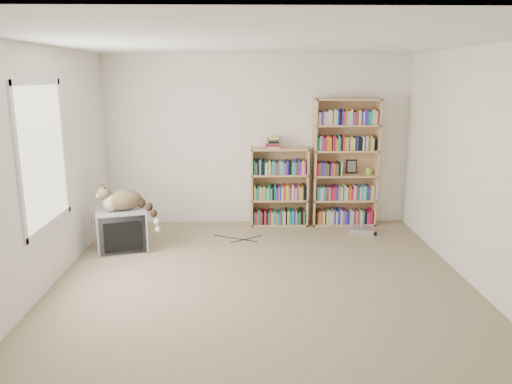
{
  "coord_description": "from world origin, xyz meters",
  "views": [
    {
      "loc": [
        -0.17,
        -4.88,
        2.19
      ],
      "look_at": [
        -0.05,
        1.0,
        0.82
      ],
      "focal_mm": 35.0,
      "sensor_mm": 36.0,
      "label": 1
    }
  ],
  "objects_px": {
    "bookcase_tall": "(345,166)",
    "bookcase_short": "(279,190)",
    "crt_tv": "(122,229)",
    "dvd_player": "(362,231)",
    "cat": "(128,203)"
  },
  "relations": [
    {
      "from": "cat",
      "to": "bookcase_tall",
      "type": "bearing_deg",
      "value": -6.5
    },
    {
      "from": "bookcase_short",
      "to": "cat",
      "type": "bearing_deg",
      "value": -150.63
    },
    {
      "from": "crt_tv",
      "to": "dvd_player",
      "type": "xyz_separation_m",
      "value": [
        3.25,
        0.6,
        -0.22
      ]
    },
    {
      "from": "dvd_player",
      "to": "bookcase_short",
      "type": "bearing_deg",
      "value": 173.71
    },
    {
      "from": "bookcase_tall",
      "to": "dvd_player",
      "type": "height_order",
      "value": "bookcase_tall"
    },
    {
      "from": "bookcase_tall",
      "to": "bookcase_short",
      "type": "distance_m",
      "value": 1.03
    },
    {
      "from": "crt_tv",
      "to": "dvd_player",
      "type": "bearing_deg",
      "value": -6.22
    },
    {
      "from": "crt_tv",
      "to": "bookcase_short",
      "type": "height_order",
      "value": "bookcase_short"
    },
    {
      "from": "crt_tv",
      "to": "bookcase_short",
      "type": "relative_size",
      "value": 0.64
    },
    {
      "from": "bookcase_tall",
      "to": "bookcase_short",
      "type": "height_order",
      "value": "bookcase_tall"
    },
    {
      "from": "cat",
      "to": "dvd_player",
      "type": "relative_size",
      "value": 2.34
    },
    {
      "from": "bookcase_short",
      "to": "crt_tv",
      "type": "bearing_deg",
      "value": -152.74
    },
    {
      "from": "bookcase_tall",
      "to": "cat",
      "type": "bearing_deg",
      "value": -159.26
    },
    {
      "from": "bookcase_tall",
      "to": "dvd_player",
      "type": "bearing_deg",
      "value": -69.67
    },
    {
      "from": "cat",
      "to": "crt_tv",
      "type": "bearing_deg",
      "value": 132.81
    }
  ]
}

